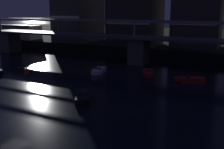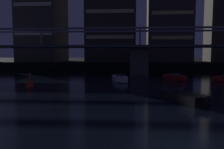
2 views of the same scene
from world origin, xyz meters
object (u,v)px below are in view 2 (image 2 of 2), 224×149
(tower_west_tall, at_px, (111,3))
(river_bridge, at_px, (139,53))
(speedboat_far_right, at_px, (120,78))
(channel_buoy, at_px, (30,83))
(speedboat_near_left, at_px, (183,97))
(tower_central, at_px, (169,3))
(speedboat_near_right, at_px, (175,77))

(tower_west_tall, bearing_deg, river_bridge, -64.55)
(speedboat_far_right, xyz_separation_m, channel_buoy, (-11.35, -6.85, 0.06))
(tower_west_tall, distance_m, speedboat_near_left, 44.91)
(tower_west_tall, relative_size, tower_central, 1.00)
(river_bridge, bearing_deg, channel_buoy, -129.01)
(speedboat_near_left, bearing_deg, channel_buoy, 155.77)
(speedboat_near_right, bearing_deg, speedboat_far_right, -164.61)
(speedboat_near_right, distance_m, channel_buoy, 22.33)
(river_bridge, xyz_separation_m, channel_buoy, (-14.89, -18.38, -3.94))
(speedboat_near_left, bearing_deg, tower_west_tall, 102.86)
(tower_west_tall, height_order, speedboat_near_right, tower_west_tall)
(tower_central, distance_m, speedboat_near_right, 31.17)
(tower_west_tall, bearing_deg, speedboat_near_right, -62.41)
(speedboat_near_left, relative_size, speedboat_near_right, 0.96)
(tower_central, distance_m, speedboat_near_left, 46.57)
(speedboat_far_right, bearing_deg, speedboat_near_left, -67.70)
(tower_central, height_order, channel_buoy, tower_central)
(tower_west_tall, xyz_separation_m, speedboat_near_left, (9.20, -40.33, -17.48))
(channel_buoy, bearing_deg, tower_central, 55.58)
(channel_buoy, bearing_deg, speedboat_far_right, 31.12)
(tower_central, distance_m, speedboat_far_right, 35.31)
(tower_west_tall, xyz_separation_m, tower_central, (15.70, 2.31, 0.07))
(speedboat_far_right, relative_size, channel_buoy, 2.96)
(speedboat_near_right, xyz_separation_m, speedboat_far_right, (-8.94, -2.46, 0.00))
(speedboat_far_right, bearing_deg, speedboat_near_right, 15.39)
(speedboat_near_left, distance_m, speedboat_far_right, 15.86)
(river_bridge, distance_m, tower_central, 23.11)
(tower_central, distance_m, channel_buoy, 45.69)
(river_bridge, height_order, tower_west_tall, tower_west_tall)
(speedboat_near_left, xyz_separation_m, channel_buoy, (-17.37, 7.82, 0.06))
(speedboat_near_left, xyz_separation_m, speedboat_near_right, (2.92, 17.13, 0.00))
(tower_west_tall, bearing_deg, tower_central, 8.38)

